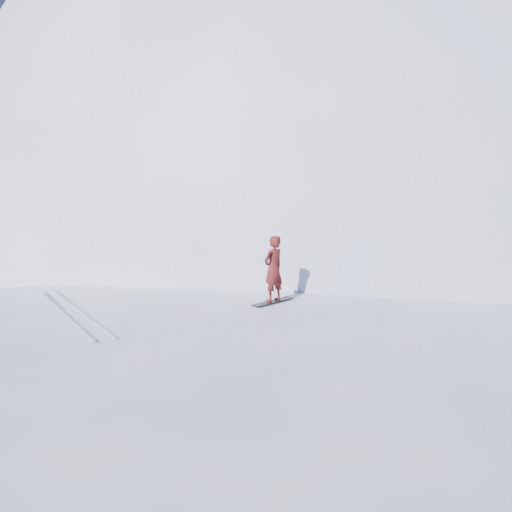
{
  "coord_description": "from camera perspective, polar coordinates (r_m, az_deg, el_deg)",
  "views": [
    {
      "loc": [
        -2.62,
        -7.25,
        5.35
      ],
      "look_at": [
        3.16,
        4.01,
        3.5
      ],
      "focal_mm": 32.0,
      "sensor_mm": 36.0,
      "label": 1
    }
  ],
  "objects": [
    {
      "name": "ground",
      "position": [
        9.38,
        -6.71,
        -26.51
      ],
      "size": [
        400.0,
        400.0,
        0.0
      ],
      "primitive_type": "plane",
      "color": "white",
      "rests_on": "ground"
    },
    {
      "name": "near_ridge",
      "position": [
        12.11,
        -7.28,
        -17.96
      ],
      "size": [
        36.0,
        28.0,
        4.8
      ],
      "primitive_type": "ellipsoid",
      "color": "white",
      "rests_on": "ground"
    },
    {
      "name": "summit_peak",
      "position": [
        41.72,
        9.26,
        0.83
      ],
      "size": [
        60.0,
        56.0,
        56.0
      ],
      "primitive_type": "ellipsoid",
      "color": "white",
      "rests_on": "ground"
    },
    {
      "name": "peak_shoulder",
      "position": [
        30.5,
        -2.29,
        -1.8
      ],
      "size": [
        28.0,
        24.0,
        18.0
      ],
      "primitive_type": "ellipsoid",
      "color": "white",
      "rests_on": "ground"
    },
    {
      "name": "wind_bumps",
      "position": [
        10.98,
        -13.8,
        -21.09
      ],
      "size": [
        16.0,
        14.4,
        1.0
      ],
      "color": "white",
      "rests_on": "ground"
    },
    {
      "name": "snowboard",
      "position": [
        12.13,
        2.17,
        -5.7
      ],
      "size": [
        1.39,
        0.67,
        0.02
      ],
      "primitive_type": "cube",
      "rotation": [
        0.0,
        0.0,
        0.31
      ],
      "color": "black",
      "rests_on": "near_ridge"
    },
    {
      "name": "snowboarder",
      "position": [
        11.95,
        2.19,
        -1.61
      ],
      "size": [
        0.73,
        0.59,
        1.74
      ],
      "primitive_type": "imported",
      "rotation": [
        0.0,
        0.0,
        3.45
      ],
      "color": "maroon",
      "rests_on": "snowboard"
    },
    {
      "name": "board_tracks",
      "position": [
        12.41,
        -22.53,
        -5.99
      ],
      "size": [
        1.32,
        5.95,
        0.04
      ],
      "color": "silver",
      "rests_on": "ground"
    }
  ]
}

